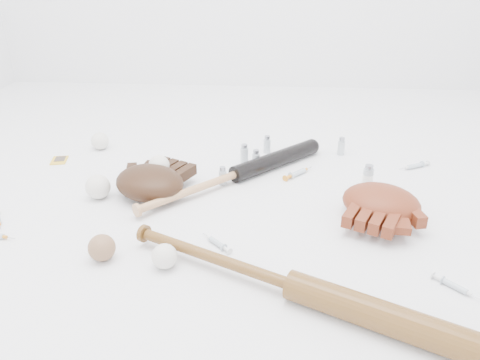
# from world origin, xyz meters

# --- Properties ---
(bat_dark) EXTENTS (0.66, 0.65, 0.06)m
(bat_dark) POSITION_xyz_m (0.02, 0.17, 0.03)
(bat_dark) COLOR black
(bat_dark) RESTS_ON ground
(bat_wood) EXTENTS (0.92, 0.49, 0.07)m
(bat_wood) POSITION_xyz_m (0.20, -0.45, 0.04)
(bat_wood) COLOR brown
(bat_wood) RESTS_ON ground
(glove_dark) EXTENTS (0.39, 0.39, 0.10)m
(glove_dark) POSITION_xyz_m (-0.26, 0.04, 0.05)
(glove_dark) COLOR black
(glove_dark) RESTS_ON ground
(glove_tan) EXTENTS (0.38, 0.38, 0.10)m
(glove_tan) POSITION_xyz_m (0.49, -0.05, 0.05)
(glove_tan) COLOR maroon
(glove_tan) RESTS_ON ground
(trading_card) EXTENTS (0.07, 0.09, 0.00)m
(trading_card) POSITION_xyz_m (-0.70, 0.30, 0.00)
(trading_card) COLOR gold
(trading_card) RESTS_ON ground
(pedestal) EXTENTS (0.09, 0.09, 0.04)m
(pedestal) POSITION_xyz_m (-0.25, 0.13, 0.02)
(pedestal) COLOR white
(pedestal) RESTS_ON ground
(baseball_on_pedestal) EXTENTS (0.07, 0.07, 0.07)m
(baseball_on_pedestal) POSITION_xyz_m (-0.25, 0.13, 0.08)
(baseball_on_pedestal) COLOR silver
(baseball_on_pedestal) RESTS_ON pedestal
(baseball_left) EXTENTS (0.08, 0.08, 0.08)m
(baseball_left) POSITION_xyz_m (-0.43, 0.01, 0.04)
(baseball_left) COLOR silver
(baseball_left) RESTS_ON ground
(baseball_upper) EXTENTS (0.07, 0.07, 0.07)m
(baseball_upper) POSITION_xyz_m (-0.57, 0.44, 0.04)
(baseball_upper) COLOR silver
(baseball_upper) RESTS_ON ground
(baseball_mid) EXTENTS (0.07, 0.07, 0.07)m
(baseball_mid) POSITION_xyz_m (-0.13, -0.35, 0.03)
(baseball_mid) COLOR silver
(baseball_mid) RESTS_ON ground
(baseball_aged) EXTENTS (0.07, 0.07, 0.07)m
(baseball_aged) POSITION_xyz_m (-0.30, -0.33, 0.04)
(baseball_aged) COLOR #896042
(baseball_aged) RESTS_ON ground
(syringe_1) EXTENTS (0.11, 0.11, 0.02)m
(syringe_1) POSITION_xyz_m (-0.00, -0.24, 0.01)
(syringe_1) COLOR #ADBCC6
(syringe_1) RESTS_ON ground
(syringe_2) EXTENTS (0.14, 0.14, 0.02)m
(syringe_2) POSITION_xyz_m (0.25, 0.24, 0.01)
(syringe_2) COLOR #ADBCC6
(syringe_2) RESTS_ON ground
(syringe_3) EXTENTS (0.12, 0.12, 0.02)m
(syringe_3) POSITION_xyz_m (0.61, -0.39, 0.01)
(syringe_3) COLOR #ADBCC6
(syringe_3) RESTS_ON ground
(syringe_4) EXTENTS (0.15, 0.10, 0.02)m
(syringe_4) POSITION_xyz_m (0.70, 0.33, 0.01)
(syringe_4) COLOR #ADBCC6
(syringe_4) RESTS_ON ground
(vial_0) EXTENTS (0.03, 0.03, 0.07)m
(vial_0) POSITION_xyz_m (0.09, 0.29, 0.04)
(vial_0) COLOR #ADB8BE
(vial_0) RESTS_ON ground
(vial_1) EXTENTS (0.03, 0.03, 0.07)m
(vial_1) POSITION_xyz_m (0.13, 0.45, 0.04)
(vial_1) COLOR #ADB8BE
(vial_1) RESTS_ON ground
(vial_2) EXTENTS (0.03, 0.03, 0.08)m
(vial_2) POSITION_xyz_m (0.04, 0.34, 0.04)
(vial_2) COLOR #ADB8BE
(vial_2) RESTS_ON ground
(vial_3) EXTENTS (0.04, 0.04, 0.08)m
(vial_3) POSITION_xyz_m (0.49, 0.16, 0.04)
(vial_3) COLOR #ADB8BE
(vial_3) RESTS_ON ground
(vial_4) EXTENTS (0.03, 0.03, 0.07)m
(vial_4) POSITION_xyz_m (-0.03, 0.14, 0.03)
(vial_4) COLOR #ADB8BE
(vial_4) RESTS_ON ground
(vial_5) EXTENTS (0.03, 0.03, 0.07)m
(vial_5) POSITION_xyz_m (0.43, 0.45, 0.04)
(vial_5) COLOR #ADB8BE
(vial_5) RESTS_ON ground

